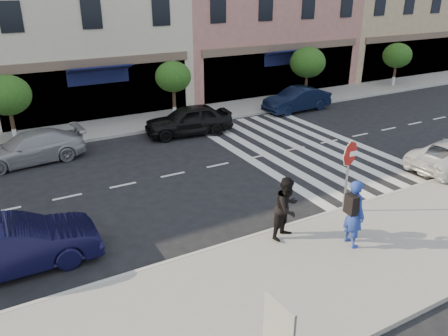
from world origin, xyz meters
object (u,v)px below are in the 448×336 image
walker (287,208)px  poster_board (279,330)px  car_far_right (297,99)px  car_far_left (30,148)px  car_far_mid (189,120)px  photographer (354,213)px  car_near_mid (12,246)px  stop_sign (349,161)px

walker → poster_board: walker is taller
poster_board → car_far_right: (11.76, 14.60, -0.11)m
car_far_left → car_far_right: size_ratio=1.06×
walker → car_far_mid: walker is taller
photographer → car_near_mid: (-8.34, 3.51, -0.42)m
stop_sign → car_near_mid: bearing=172.6°
walker → car_far_mid: 10.38m
car_far_mid → car_far_right: car_far_mid is taller
car_near_mid → car_far_left: (1.34, 7.78, -0.08)m
poster_board → walker: bearing=48.2°
walker → car_far_left: (-5.63, 10.08, -0.44)m
car_far_right → car_near_mid: bearing=-63.2°
car_far_left → car_far_mid: 7.30m
car_near_mid → car_far_right: car_near_mid is taller
photographer → car_near_mid: photographer is taller
stop_sign → car_far_mid: stop_sign is taller
poster_board → car_far_left: poster_board is taller
photographer → car_far_right: bearing=-24.8°
car_near_mid → photographer: bearing=-112.2°
photographer → poster_board: size_ratio=1.48×
car_far_mid → poster_board: bearing=-11.2°
photographer → car_far_mid: (0.29, 11.45, -0.40)m
photographer → stop_sign: bearing=-30.6°
photographer → car_far_right: photographer is taller
photographer → car_near_mid: bearing=74.1°
poster_board → car_far_left: size_ratio=0.30×
car_near_mid → car_far_mid: (8.63, 7.94, 0.02)m
car_near_mid → car_far_right: (15.96, 8.80, -0.03)m
car_far_mid → car_far_right: bearing=103.4°
car_far_mid → stop_sign: bearing=11.8°
car_far_mid → car_near_mid: bearing=-40.7°
walker → car_near_mid: walker is taller
photographer → walker: size_ratio=1.06×
car_far_mid → walker: bearing=-2.5°
car_far_left → car_far_mid: bearing=86.5°
photographer → car_far_mid: photographer is taller
car_near_mid → car_far_mid: 11.73m
walker → car_far_right: bearing=30.7°
stop_sign → car_far_mid: bearing=99.4°
walker → poster_board: (-2.77, -3.50, -0.28)m
stop_sign → car_far_right: stop_sign is taller
photographer → car_far_mid: 11.46m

